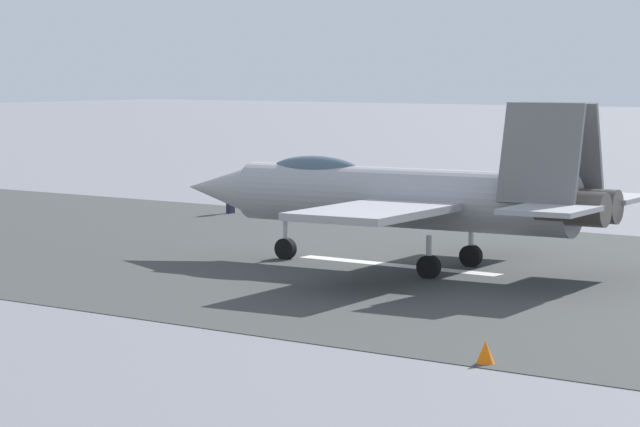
{
  "coord_description": "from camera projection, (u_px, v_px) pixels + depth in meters",
  "views": [
    {
      "loc": [
        -27.44,
        40.61,
        6.72
      ],
      "look_at": [
        -0.62,
        4.67,
        2.2
      ],
      "focal_mm": 80.35,
      "sensor_mm": 36.0,
      "label": 1
    }
  ],
  "objects": [
    {
      "name": "fighter_jet",
      "position": [
        400.0,
        196.0,
        48.23
      ],
      "size": [
        16.73,
        13.59,
        5.69
      ],
      "color": "#999A9F",
      "rests_on": "ground"
    },
    {
      "name": "runway_strip",
      "position": [
        387.0,
        265.0,
        49.37
      ],
      "size": [
        240.0,
        26.0,
        0.02
      ],
      "color": "#3A3C3A",
      "rests_on": "ground"
    },
    {
      "name": "ground_plane",
      "position": [
        387.0,
        265.0,
        49.38
      ],
      "size": [
        400.0,
        400.0,
        0.0
      ],
      "primitive_type": "plane",
      "color": "slate"
    },
    {
      "name": "marker_cone_near",
      "position": [
        485.0,
        352.0,
        32.7
      ],
      "size": [
        0.44,
        0.44,
        0.55
      ],
      "primitive_type": "cone",
      "color": "orange",
      "rests_on": "ground"
    },
    {
      "name": "crew_person",
      "position": [
        230.0,
        195.0,
        66.9
      ],
      "size": [
        0.48,
        0.59,
        1.72
      ],
      "color": "#1E2338",
      "rests_on": "ground"
    }
  ]
}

